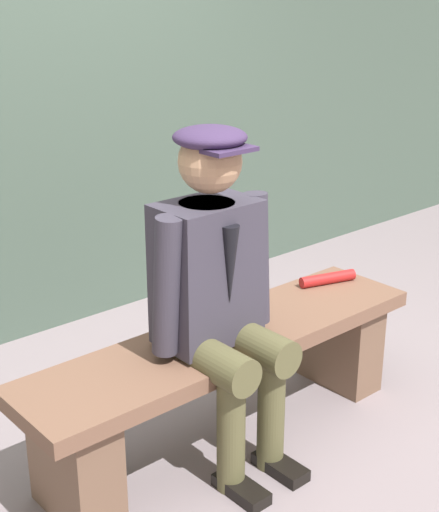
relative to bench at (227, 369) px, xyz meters
The scene contains 5 objects.
ground_plane 0.33m from the bench, ahead, with size 30.00×30.00×0.00m, color gray.
bench is the anchor object (origin of this frame).
seated_man 0.45m from the bench, 30.03° to the left, with size 0.56×0.57×1.37m.
rolled_magazine 0.75m from the bench, behind, with size 0.05×0.05×0.29m, color #B21E1E.
stadium_wall 1.83m from the bench, 90.00° to the right, with size 12.00×0.24×2.48m, color #435448.
Camera 1 is at (1.80, 2.03, 1.84)m, focal length 51.53 mm.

